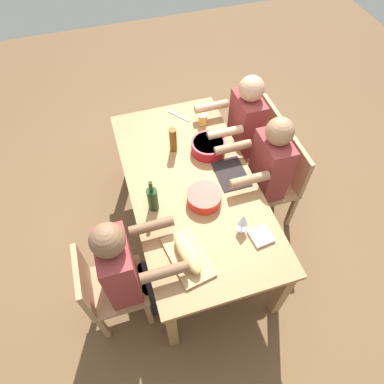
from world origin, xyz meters
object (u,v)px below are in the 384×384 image
chair_near_right (104,288)px  wine_bottle (153,199)px  serving_bowl_fruit (208,146)px  napkin_stack (261,236)px  dining_table (192,190)px  chair_far_center (280,180)px  serving_bowl_greens (204,197)px  beer_bottle (173,140)px  diner_near_right (126,268)px  diner_far_left (241,127)px  cup_far_left (203,119)px  diner_far_center (265,169)px  chair_far_left (257,140)px  cutting_board (188,257)px  bread_loaf (188,253)px  wine_glass (243,220)px

chair_near_right → wine_bottle: (-0.38, 0.47, 0.37)m
serving_bowl_fruit → napkin_stack: serving_bowl_fruit is taller
dining_table → chair_far_center: (0.00, 0.80, -0.18)m
serving_bowl_greens → beer_bottle: bearing=-172.5°
chair_far_center → diner_near_right: 1.52m
diner_far_left → cup_far_left: bearing=-105.8°
diner_far_center → cup_far_left: diner_far_center is taller
diner_far_left → diner_near_right: 1.60m
chair_far_left → serving_bowl_greens: 1.08m
dining_table → cutting_board: (0.58, -0.21, 0.09)m
chair_far_center → serving_bowl_fruit: chair_far_center is taller
cutting_board → bread_loaf: 0.06m
chair_far_left → diner_far_left: 0.28m
bread_loaf → cutting_board: bearing=90.0°
chair_far_center → chair_far_left: size_ratio=1.00×
chair_far_left → serving_bowl_greens: chair_far_left is taller
bread_loaf → cup_far_left: size_ratio=3.23×
chair_far_center → wine_bottle: (0.13, -1.13, 0.37)m
chair_near_right → wine_bottle: wine_bottle is taller
diner_far_left → cup_far_left: diner_far_left is taller
diner_far_center → diner_far_left: (-0.51, 0.00, 0.00)m
diner_far_left → diner_near_right: size_ratio=1.00×
serving_bowl_greens → wine_glass: 0.35m
chair_near_right → diner_far_left: bearing=126.0°
cutting_board → beer_bottle: size_ratio=1.82×
diner_near_right → cutting_board: diner_near_right is taller
wine_glass → beer_bottle: bearing=-163.9°
serving_bowl_greens → cutting_board: 0.47m
chair_far_center → napkin_stack: chair_far_center is taller
chair_far_left → serving_bowl_fruit: (0.23, -0.57, 0.31)m
wine_bottle → serving_bowl_greens: bearing=81.3°
dining_table → bread_loaf: bread_loaf is taller
bread_loaf → napkin_stack: size_ratio=2.29×
serving_bowl_greens → bread_loaf: bread_loaf is taller
cutting_board → wine_bottle: (-0.45, -0.12, 0.10)m
chair_near_right → chair_far_center: bearing=107.8°
wine_bottle → cup_far_left: (-0.74, 0.61, -0.06)m
chair_near_right → beer_bottle: 1.23m
diner_near_right → napkin_stack: diner_near_right is taller
chair_near_right → serving_bowl_greens: 0.95m
dining_table → wine_bottle: (0.13, -0.33, 0.19)m
dining_table → serving_bowl_greens: bearing=10.7°
chair_far_center → wine_bottle: bearing=-83.5°
wine_glass → cutting_board: bearing=-76.6°
napkin_stack → serving_bowl_greens: bearing=-145.2°
wine_bottle → dining_table: bearing=111.5°
diner_far_left → napkin_stack: size_ratio=8.57×
diner_far_center → dining_table: bearing=-90.0°
diner_far_center → serving_bowl_fruit: (-0.29, -0.39, 0.10)m
dining_table → diner_far_center: bearing=90.0°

